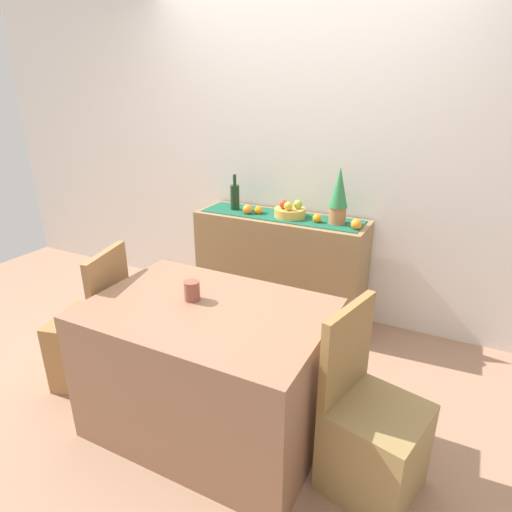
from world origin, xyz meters
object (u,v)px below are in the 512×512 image
(potted_plant, at_px, (339,195))
(chair_by_corner, at_px, (372,439))
(fruit_bowl, at_px, (290,213))
(wine_bottle, at_px, (235,197))
(dining_table, at_px, (210,368))
(chair_near_window, at_px, (94,344))
(coffee_cup, at_px, (192,291))
(sideboard_console, at_px, (280,267))

(potted_plant, distance_m, chair_by_corner, 1.65)
(fruit_bowl, distance_m, wine_bottle, 0.48)
(dining_table, xyz_separation_m, chair_near_window, (-0.87, 0.00, -0.10))
(fruit_bowl, relative_size, chair_near_window, 0.26)
(fruit_bowl, bearing_deg, coffee_cup, -90.60)
(wine_bottle, height_order, coffee_cup, wine_bottle)
(wine_bottle, bearing_deg, dining_table, -66.38)
(dining_table, relative_size, chair_by_corner, 1.36)
(sideboard_console, relative_size, potted_plant, 3.26)
(sideboard_console, bearing_deg, potted_plant, 0.00)
(coffee_cup, relative_size, chair_near_window, 0.12)
(sideboard_console, relative_size, chair_near_window, 1.49)
(wine_bottle, xyz_separation_m, dining_table, (0.58, -1.32, -0.59))
(wine_bottle, bearing_deg, chair_near_window, -102.76)
(sideboard_console, relative_size, chair_by_corner, 1.49)
(fruit_bowl, xyz_separation_m, potted_plant, (0.37, 0.00, 0.18))
(potted_plant, relative_size, dining_table, 0.34)
(fruit_bowl, height_order, wine_bottle, wine_bottle)
(wine_bottle, relative_size, potted_plant, 0.70)
(potted_plant, bearing_deg, sideboard_console, -180.00)
(potted_plant, distance_m, coffee_cup, 1.36)
(potted_plant, bearing_deg, dining_table, -101.51)
(potted_plant, distance_m, chair_near_window, 1.92)
(fruit_bowl, distance_m, potted_plant, 0.41)
(dining_table, bearing_deg, potted_plant, 78.49)
(wine_bottle, height_order, chair_by_corner, wine_bottle)
(potted_plant, height_order, dining_table, potted_plant)
(coffee_cup, height_order, chair_near_window, chair_near_window)
(sideboard_console, distance_m, potted_plant, 0.78)
(fruit_bowl, xyz_separation_m, coffee_cup, (-0.01, -1.28, -0.10))
(wine_bottle, bearing_deg, sideboard_console, 0.00)
(dining_table, bearing_deg, chair_near_window, 179.74)
(sideboard_console, xyz_separation_m, coffee_cup, (0.06, -1.28, 0.37))
(chair_near_window, bearing_deg, chair_by_corner, -0.00)
(fruit_bowl, height_order, chair_by_corner, fruit_bowl)
(wine_bottle, relative_size, coffee_cup, 2.75)
(sideboard_console, height_order, wine_bottle, wine_bottle)
(chair_by_corner, bearing_deg, potted_plant, 114.75)
(dining_table, xyz_separation_m, chair_by_corner, (0.87, 0.00, -0.10))
(fruit_bowl, bearing_deg, wine_bottle, -180.00)
(sideboard_console, distance_m, chair_by_corner, 1.69)
(chair_by_corner, bearing_deg, dining_table, -179.75)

